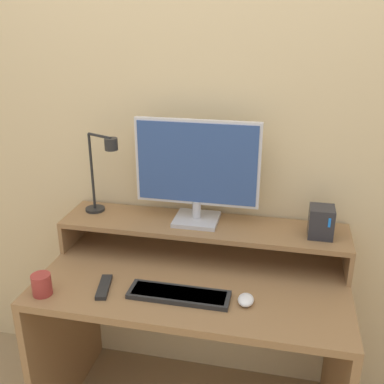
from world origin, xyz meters
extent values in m
cube|color=beige|center=(0.00, 0.68, 1.25)|extent=(6.00, 0.05, 2.50)
cube|color=olive|center=(0.00, 0.32, 0.72)|extent=(1.23, 0.64, 0.03)
cube|color=olive|center=(-0.60, 0.32, 0.35)|extent=(0.03, 0.64, 0.71)
cube|color=olive|center=(0.60, 0.32, 0.35)|extent=(0.03, 0.64, 0.71)
cube|color=olive|center=(-0.60, 0.51, 0.80)|extent=(0.02, 0.26, 0.13)
cube|color=olive|center=(0.60, 0.51, 0.80)|extent=(0.02, 0.26, 0.13)
cube|color=olive|center=(0.00, 0.51, 0.88)|extent=(1.23, 0.26, 0.02)
cube|color=#BCBCC1|center=(-0.03, 0.53, 0.90)|extent=(0.19, 0.18, 0.02)
cylinder|color=#BCBCC1|center=(-0.03, 0.53, 0.94)|extent=(0.04, 0.04, 0.08)
cube|color=silver|center=(-0.03, 0.53, 1.15)|extent=(0.52, 0.02, 0.36)
cube|color=#2D4C8C|center=(-0.03, 0.52, 1.15)|extent=(0.50, 0.01, 0.34)
cylinder|color=black|center=(-0.51, 0.55, 0.89)|extent=(0.09, 0.09, 0.01)
cylinder|color=black|center=(-0.51, 0.55, 1.07)|extent=(0.01, 0.01, 0.35)
cylinder|color=black|center=(-0.45, 0.52, 1.25)|extent=(0.13, 0.06, 0.01)
cylinder|color=black|center=(-0.39, 0.49, 1.22)|extent=(0.06, 0.06, 0.05)
cube|color=#28282D|center=(0.48, 0.50, 0.95)|extent=(0.10, 0.10, 0.13)
cube|color=#1972F2|center=(0.51, 0.45, 0.97)|extent=(0.01, 0.00, 0.04)
cube|color=#282828|center=(-0.02, 0.18, 0.75)|extent=(0.38, 0.11, 0.02)
cube|color=black|center=(-0.02, 0.18, 0.75)|extent=(0.35, 0.09, 0.01)
ellipsoid|color=white|center=(0.22, 0.19, 0.75)|extent=(0.06, 0.08, 0.03)
cube|color=black|center=(-0.32, 0.17, 0.75)|extent=(0.07, 0.16, 0.02)
cylinder|color=#9E332D|center=(-0.53, 0.08, 0.78)|extent=(0.07, 0.07, 0.08)
camera|label=1|loc=(0.33, -1.20, 1.72)|focal=42.00mm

